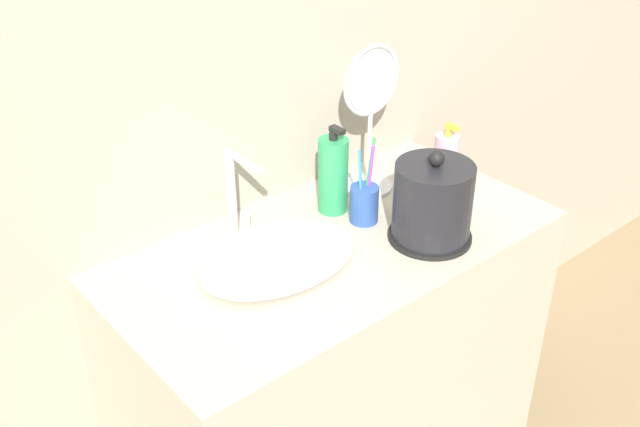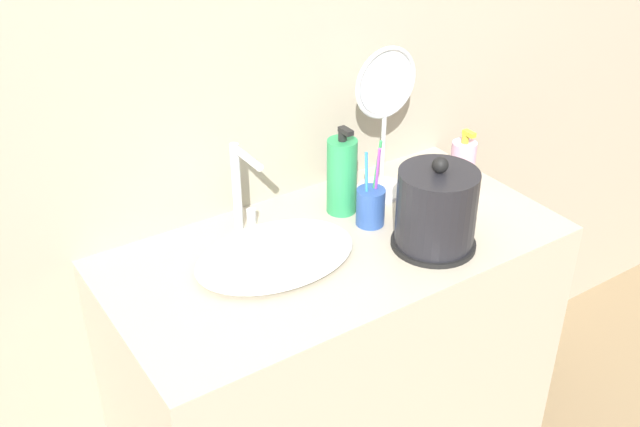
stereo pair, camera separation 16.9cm
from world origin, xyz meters
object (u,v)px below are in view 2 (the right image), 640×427
(faucet, at_px, (241,185))
(shampoo_bottle, at_px, (462,165))
(electric_kettle, at_px, (436,212))
(toothbrush_cup, at_px, (371,205))
(lotion_bottle, at_px, (342,176))
(vanity_mirror, at_px, (385,113))

(faucet, xyz_separation_m, shampoo_bottle, (0.59, -0.13, -0.06))
(electric_kettle, distance_m, shampoo_bottle, 0.30)
(faucet, relative_size, toothbrush_cup, 1.00)
(toothbrush_cup, relative_size, shampoo_bottle, 1.34)
(faucet, xyz_separation_m, toothbrush_cup, (0.27, -0.15, -0.07))
(toothbrush_cup, relative_size, lotion_bottle, 0.98)
(faucet, distance_m, vanity_mirror, 0.41)
(lotion_bottle, distance_m, shampoo_bottle, 0.34)
(faucet, height_order, electric_kettle, electric_kettle)
(vanity_mirror, bearing_deg, lotion_bottle, -170.42)
(toothbrush_cup, bearing_deg, electric_kettle, -68.03)
(shampoo_bottle, distance_m, vanity_mirror, 0.26)
(electric_kettle, distance_m, toothbrush_cup, 0.18)
(faucet, xyz_separation_m, lotion_bottle, (0.25, -0.06, -0.02))
(electric_kettle, bearing_deg, lotion_bottle, 109.33)
(toothbrush_cup, xyz_separation_m, shampoo_bottle, (0.31, 0.01, 0.02))
(faucet, relative_size, shampoo_bottle, 1.34)
(lotion_bottle, relative_size, shampoo_bottle, 1.37)
(shampoo_bottle, relative_size, vanity_mirror, 0.43)
(faucet, distance_m, electric_kettle, 0.46)
(toothbrush_cup, bearing_deg, shampoo_bottle, 2.35)
(faucet, bearing_deg, vanity_mirror, -4.50)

